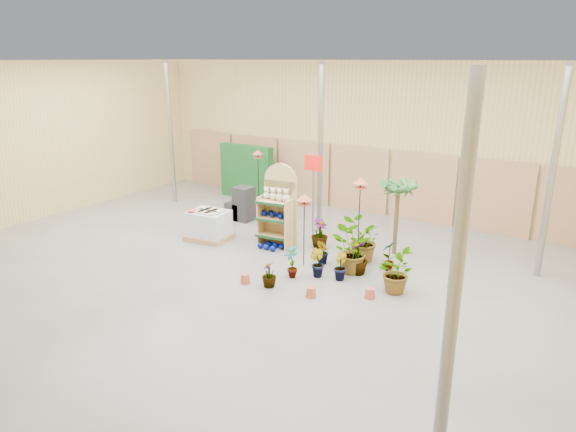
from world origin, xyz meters
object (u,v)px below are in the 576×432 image
Objects in this scene: bird_table_front at (304,199)px; potted_plant_2 at (350,251)px; pallet_stack at (209,225)px; display_shelf at (279,208)px.

bird_table_front is 1.69× the size of potted_plant_2.
pallet_stack is 0.69× the size of bird_table_front.
potted_plant_2 is at bearing 11.21° from bird_table_front.
display_shelf is at bearing 13.76° from pallet_stack.
pallet_stack is 1.17× the size of potted_plant_2.
display_shelf is 1.96m from pallet_stack.
bird_table_front is at bearing -41.80° from display_shelf.
display_shelf reaches higher than bird_table_front.
display_shelf is 1.23× the size of bird_table_front.
bird_table_front is at bearing -10.66° from pallet_stack.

